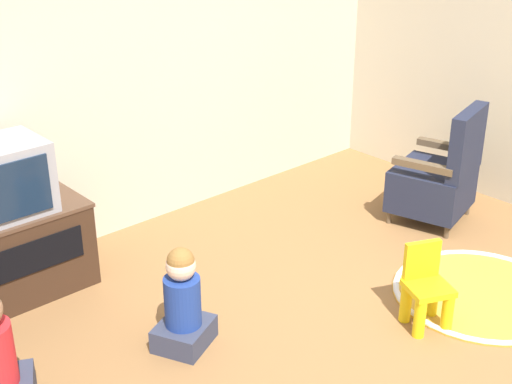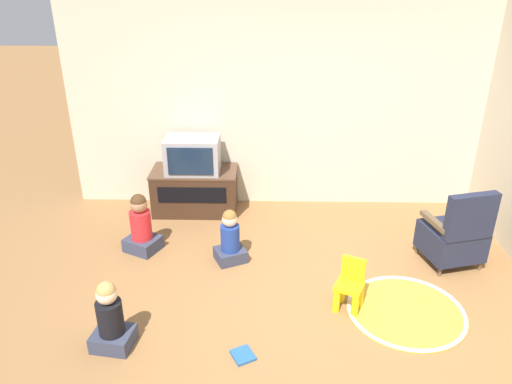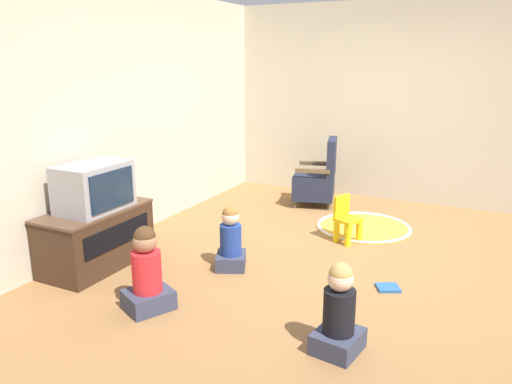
% 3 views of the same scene
% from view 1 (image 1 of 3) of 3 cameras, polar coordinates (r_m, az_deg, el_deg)
% --- Properties ---
extents(ground_plane, '(30.00, 30.00, 0.00)m').
position_cam_1_polar(ground_plane, '(4.14, 12.37, -12.48)').
color(ground_plane, olive).
extents(wall_back, '(5.31, 0.12, 2.68)m').
position_cam_1_polar(wall_back, '(5.03, -11.90, 11.12)').
color(wall_back, beige).
rests_on(wall_back, ground_plane).
extents(black_armchair, '(0.67, 0.66, 0.91)m').
position_cam_1_polar(black_armchair, '(5.49, 14.41, 1.10)').
color(black_armchair, brown).
rests_on(black_armchair, ground_plane).
extents(yellow_kid_chair, '(0.32, 0.31, 0.50)m').
position_cam_1_polar(yellow_kid_chair, '(4.27, 13.44, -7.82)').
color(yellow_kid_chair, yellow).
rests_on(yellow_kid_chair, ground_plane).
extents(play_mat, '(1.10, 1.10, 0.04)m').
position_cam_1_polar(play_mat, '(4.75, 17.53, -7.74)').
color(play_mat, gold).
rests_on(play_mat, ground_plane).
extents(child_watching_right, '(0.40, 0.38, 0.61)m').
position_cam_1_polar(child_watching_right, '(3.98, -5.88, -8.92)').
color(child_watching_right, '#33384C').
rests_on(child_watching_right, ground_plane).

